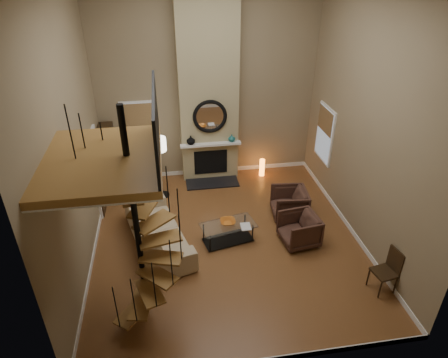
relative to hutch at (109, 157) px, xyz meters
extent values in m
cube|color=brown|center=(2.81, -2.80, -0.95)|extent=(6.00, 6.50, 0.01)
cube|color=#8B7959|center=(2.81, 0.45, 1.80)|extent=(6.00, 0.02, 5.50)
cube|color=#8B7959|center=(2.81, -6.05, 1.80)|extent=(6.00, 0.02, 5.50)
cube|color=#8B7959|center=(-0.19, -2.80, 1.80)|extent=(0.02, 6.50, 5.50)
cube|color=#8B7959|center=(5.81, -2.80, 1.80)|extent=(0.02, 6.50, 5.50)
cube|color=white|center=(2.81, 0.44, -0.89)|extent=(6.00, 0.02, 0.12)
cube|color=white|center=(-0.18, -2.80, -0.89)|extent=(0.02, 6.50, 0.12)
cube|color=white|center=(5.80, -2.80, -0.89)|extent=(0.02, 6.50, 0.12)
cube|color=tan|center=(2.81, 0.26, 1.80)|extent=(1.60, 0.38, 5.50)
cube|color=black|center=(2.81, -0.23, -0.93)|extent=(1.50, 0.60, 0.04)
cube|color=black|center=(2.81, 0.06, -0.40)|extent=(0.95, 0.02, 0.72)
cube|color=white|center=(2.81, -0.02, 0.20)|extent=(1.70, 0.18, 0.06)
torus|color=black|center=(2.81, 0.04, 1.00)|extent=(0.94, 0.10, 0.94)
cylinder|color=white|center=(2.81, 0.05, 1.00)|extent=(0.80, 0.01, 0.80)
imported|color=black|center=(2.26, 0.02, 0.35)|extent=(0.24, 0.24, 0.25)
imported|color=#1B5E5D|center=(3.41, 0.02, 0.33)|extent=(0.20, 0.20, 0.21)
cube|color=white|center=(0.91, 0.43, 0.65)|extent=(1.02, 0.04, 1.52)
cube|color=#8C9EB2|center=(0.91, 0.40, 0.65)|extent=(0.90, 0.01, 1.40)
cube|color=olive|center=(0.91, 0.39, 0.86)|extent=(0.90, 0.01, 0.98)
cube|color=white|center=(5.79, -0.80, 0.65)|extent=(0.04, 1.02, 1.52)
cube|color=#8C9EB2|center=(5.76, -0.80, 0.65)|extent=(0.01, 0.90, 1.40)
cube|color=olive|center=(5.75, -0.80, 1.03)|extent=(0.01, 0.90, 0.63)
cube|color=white|center=(-0.16, -1.00, 0.10)|extent=(0.06, 1.05, 2.16)
cube|color=#311F10|center=(-0.13, -1.00, 0.07)|extent=(0.05, 0.90, 2.05)
cube|color=#8C9EB2|center=(-0.10, -1.00, 0.50)|extent=(0.01, 0.60, 0.90)
cube|color=olive|center=(0.66, -4.60, 2.23)|extent=(1.70, 2.20, 0.12)
cube|color=white|center=(0.66, -4.60, 2.16)|extent=(1.70, 2.20, 0.03)
cube|color=black|center=(1.48, -4.60, 2.76)|extent=(0.04, 2.20, 0.94)
cylinder|color=black|center=(1.01, -4.60, 1.06)|extent=(0.10, 0.10, 4.02)
cube|color=olive|center=(0.78, -4.89, -0.69)|extent=(0.71, 0.78, 0.04)
cylinder|color=black|center=(0.56, -5.17, -0.22)|extent=(0.02, 0.02, 0.94)
cube|color=olive|center=(0.94, -4.96, -0.43)|extent=(0.46, 0.77, 0.04)
cylinder|color=black|center=(0.88, -5.31, 0.04)|extent=(0.02, 0.02, 0.94)
cube|color=olive|center=(1.12, -4.95, -0.17)|extent=(0.55, 0.79, 0.04)
cylinder|color=black|center=(1.23, -5.29, 0.30)|extent=(0.02, 0.02, 0.94)
cube|color=olive|center=(1.27, -4.85, 0.09)|extent=(0.75, 0.74, 0.04)
cylinder|color=black|center=(1.52, -5.10, 0.56)|extent=(0.02, 0.02, 0.94)
cube|color=olive|center=(1.35, -4.70, 0.35)|extent=(0.79, 0.53, 0.04)
cylinder|color=black|center=(1.70, -4.80, 0.82)|extent=(0.02, 0.02, 0.94)
cube|color=olive|center=(1.36, -4.53, 0.61)|extent=(0.77, 0.48, 0.04)
cylinder|color=black|center=(1.71, -4.45, 1.08)|extent=(0.02, 0.02, 0.94)
cube|color=olive|center=(1.28, -4.37, 0.87)|extent=(0.77, 0.72, 0.04)
cylinder|color=black|center=(1.56, -4.14, 1.34)|extent=(0.02, 0.02, 0.94)
cube|color=olive|center=(1.14, -4.27, 1.13)|extent=(0.58, 0.79, 0.04)
cylinder|color=black|center=(1.28, -3.94, 1.60)|extent=(0.02, 0.02, 0.94)
cube|color=olive|center=(0.97, -4.25, 1.39)|extent=(0.41, 0.75, 0.04)
cylinder|color=black|center=(0.93, -3.89, 1.86)|extent=(0.02, 0.02, 0.94)
cube|color=olive|center=(0.80, -4.31, 1.65)|extent=(0.68, 0.79, 0.04)
cylinder|color=black|center=(0.60, -4.01, 2.12)|extent=(0.02, 0.02, 0.94)
cube|color=olive|center=(0.69, -4.44, 1.91)|extent=(0.80, 0.64, 0.04)
cylinder|color=black|center=(0.37, -4.27, 2.38)|extent=(0.02, 0.02, 0.94)
cube|color=olive|center=(0.65, -4.60, 2.17)|extent=(0.72, 0.34, 0.04)
cylinder|color=black|center=(0.29, -4.60, 2.64)|extent=(0.02, 0.02, 0.94)
cube|color=#311F10|center=(0.00, 0.00, 0.00)|extent=(0.37, 0.79, 1.78)
imported|color=tan|center=(1.23, -2.68, -0.55)|extent=(1.63, 2.74, 0.75)
imported|color=#44291F|center=(4.59, -2.10, -0.60)|extent=(0.93, 0.90, 0.78)
imported|color=#44291F|center=(4.49, -3.14, -0.60)|extent=(0.91, 0.89, 0.74)
cube|color=silver|center=(2.83, -2.85, -0.51)|extent=(1.33, 0.87, 0.02)
cube|color=black|center=(2.83, -2.85, -0.92)|extent=(1.21, 0.74, 0.02)
cylinder|color=black|center=(2.37, -3.18, -0.73)|extent=(0.04, 0.04, 0.45)
cylinder|color=black|center=(3.39, -2.95, -0.73)|extent=(0.04, 0.04, 0.45)
cylinder|color=black|center=(2.28, -2.75, -0.73)|extent=(0.04, 0.04, 0.45)
cylinder|color=black|center=(3.29, -2.52, -0.73)|extent=(0.04, 0.04, 0.45)
imported|color=orange|center=(2.83, -2.80, -0.45)|extent=(0.35, 0.35, 0.09)
imported|color=gray|center=(3.18, -3.00, -0.49)|extent=(0.23, 0.30, 0.03)
cylinder|color=black|center=(1.37, -0.65, -0.93)|extent=(0.38, 0.38, 0.03)
cylinder|color=black|center=(1.37, -0.65, -0.15)|extent=(0.04, 0.04, 1.65)
cylinder|color=#F2E5C6|center=(1.37, -0.65, 0.60)|extent=(0.42, 0.42, 0.34)
cylinder|color=orange|center=(4.33, 0.02, -0.70)|extent=(0.15, 0.15, 0.55)
cube|color=#311F10|center=(5.57, -4.82, -0.51)|extent=(0.47, 0.47, 0.05)
cube|color=#311F10|center=(5.77, -4.79, -0.25)|extent=(0.11, 0.39, 0.48)
cylinder|color=#311F10|center=(5.42, -5.03, -0.74)|extent=(0.04, 0.04, 0.39)
cylinder|color=#311F10|center=(5.78, -4.97, -0.74)|extent=(0.04, 0.04, 0.39)
cylinder|color=#311F10|center=(5.36, -4.68, -0.74)|extent=(0.04, 0.04, 0.39)
cylinder|color=#311F10|center=(5.71, -4.61, -0.74)|extent=(0.04, 0.04, 0.39)
camera|label=1|loc=(1.62, -9.94, 4.90)|focal=31.56mm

